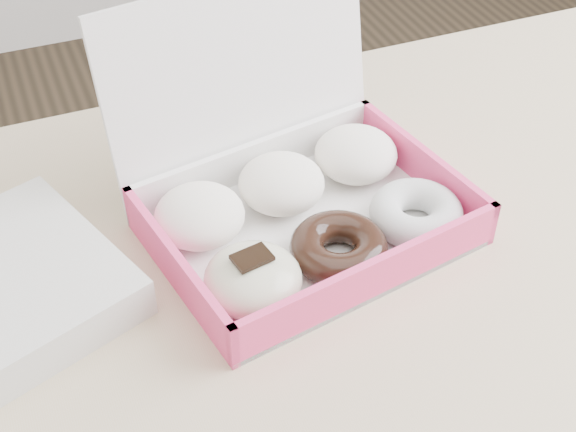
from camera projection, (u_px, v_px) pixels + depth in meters
name	position (u px, v px, depth m)	size (l,w,h in m)	color
table	(440.00, 325.00, 0.81)	(1.20, 0.80, 0.75)	tan
donut_box	(297.00, 199.00, 0.78)	(0.33, 0.30, 0.21)	white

